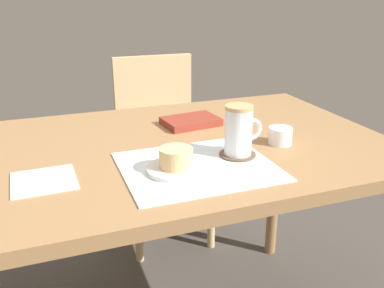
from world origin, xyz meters
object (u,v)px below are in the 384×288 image
Objects in this scene: wooden_chair at (160,140)px; pastry at (176,158)px; dining_table at (171,168)px; coffee_mug at (239,130)px; sugar_bowl at (280,136)px; small_book at (191,121)px; pastry_plate at (176,169)px.

pastry is at bearing 78.48° from wooden_chair.
wooden_chair is at bearing 76.44° from dining_table.
wooden_chair is at bearing 87.63° from coffee_mug.
pastry is at bearing -165.72° from sugar_bowl.
sugar_bowl is at bearing 100.09° from wooden_chair.
wooden_chair is 10.38× the size of pastry.
dining_table is 0.21m from small_book.
pastry_plate is 0.39m from small_book.
pastry_plate is at bearing -122.77° from small_book.
small_book reaches higher than dining_table.
pastry_plate is at bearing 90.00° from pastry.
pastry_plate is 1.10× the size of coffee_mug.
wooden_chair is at bearing 98.03° from sugar_bowl.
sugar_bowl is at bearing -61.58° from small_book.
sugar_bowl is (0.35, 0.09, 0.02)m from pastry_plate.
coffee_mug is at bearing -47.58° from dining_table.
coffee_mug is (-0.04, -0.91, 0.35)m from wooden_chair.
sugar_bowl is at bearing 14.28° from pastry_plate.
sugar_bowl is at bearing 14.28° from pastry.
pastry_plate is (-0.23, -0.96, 0.28)m from wooden_chair.
small_book is (0.17, 0.35, 0.00)m from pastry_plate.
coffee_mug reaches higher than sugar_bowl.
small_book reaches higher than pastry_plate.
dining_table is at bearing 78.50° from wooden_chair.
coffee_mug is (0.14, -0.16, 0.15)m from dining_table.
pastry_plate is (-0.05, -0.20, 0.09)m from dining_table.
pastry is (-0.05, -0.20, 0.12)m from dining_table.
sugar_bowl is (0.30, -0.11, 0.10)m from dining_table.
sugar_bowl reaches higher than dining_table.
pastry_plate is 0.21m from coffee_mug.
dining_table is 0.34m from sugar_bowl.
wooden_chair is 12.52× the size of sugar_bowl.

